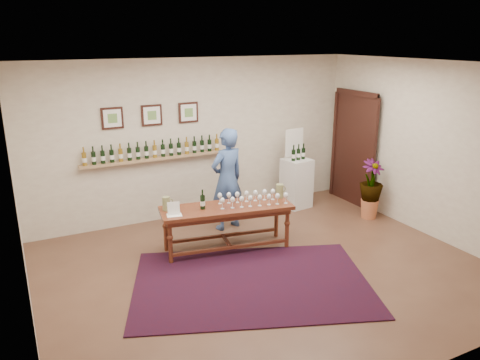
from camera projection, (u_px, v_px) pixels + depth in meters
name	position (u px, v px, depth m)	size (l,w,h in m)	color
ground	(266.00, 270.00, 6.56)	(6.00, 6.00, 0.00)	#533324
room_shell	(315.00, 149.00, 8.73)	(6.00, 6.00, 6.00)	beige
rug	(251.00, 283.00, 6.20)	(3.08, 2.05, 0.02)	#430C15
tasting_table	(227.00, 213.00, 7.03)	(2.05, 0.95, 0.70)	#4E2213
table_glasses	(249.00, 198.00, 7.07)	(1.30, 0.30, 0.18)	white
table_bottles	(202.00, 198.00, 6.88)	(0.29, 0.17, 0.31)	black
pitcher_left	(166.00, 204.00, 6.81)	(0.13, 0.13, 0.21)	olive
pitcher_right	(280.00, 191.00, 7.35)	(0.14, 0.14, 0.22)	olive
menu_card	(174.00, 209.00, 6.63)	(0.21, 0.15, 0.19)	white
display_pedestal	(296.00, 183.00, 8.88)	(0.47, 0.47, 0.93)	silver
pedestal_bottles	(298.00, 153.00, 8.66)	(0.28, 0.07, 0.28)	black
info_sign	(294.00, 142.00, 8.81)	(0.42, 0.02, 0.58)	white
potted_plant	(371.00, 189.00, 8.29)	(0.50, 0.50, 0.92)	#BC663E
person	(227.00, 179.00, 7.76)	(0.63, 0.41, 1.72)	#3A5489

